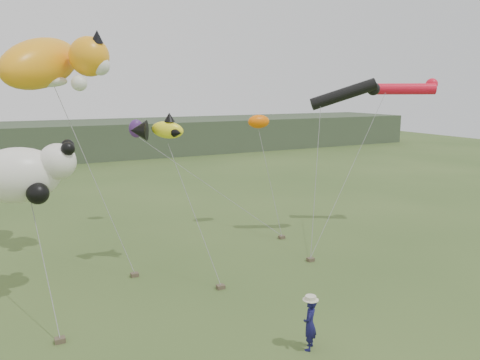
# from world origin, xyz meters

# --- Properties ---
(ground) EXTENTS (120.00, 120.00, 0.00)m
(ground) POSITION_xyz_m (0.00, 0.00, 0.00)
(ground) COLOR #385123
(ground) RESTS_ON ground
(headland) EXTENTS (90.00, 13.00, 4.00)m
(headland) POSITION_xyz_m (-3.11, 44.69, 1.92)
(headland) COLOR #2D3D28
(headland) RESTS_ON ground
(festival_attendant) EXTENTS (0.70, 0.70, 1.63)m
(festival_attendant) POSITION_xyz_m (-0.41, -1.83, 0.82)
(festival_attendant) COLOR #131347
(festival_attendant) RESTS_ON ground
(sandbag_anchors) EXTENTS (12.00, 5.92, 0.16)m
(sandbag_anchors) POSITION_xyz_m (-0.66, 4.70, 0.08)
(sandbag_anchors) COLOR brown
(sandbag_anchors) RESTS_ON ground
(cat_kite) EXTENTS (6.11, 4.99, 3.09)m
(cat_kite) POSITION_xyz_m (-6.02, 9.78, 8.91)
(cat_kite) COLOR #FFA114
(cat_kite) RESTS_ON ground
(fish_kite) EXTENTS (2.44, 1.59, 1.17)m
(fish_kite) POSITION_xyz_m (-2.34, 6.74, 6.11)
(fish_kite) COLOR #FFF320
(fish_kite) RESTS_ON ground
(tube_kites) EXTENTS (7.70, 2.27, 1.67)m
(tube_kites) POSITION_xyz_m (9.74, 6.54, 7.71)
(tube_kites) COLOR black
(tube_kites) RESTS_ON ground
(panda_kite) EXTENTS (3.52, 2.27, 2.19)m
(panda_kite) POSITION_xyz_m (-7.59, 5.78, 4.80)
(panda_kite) COLOR white
(panda_kite) RESTS_ON ground
(misc_kites) EXTENTS (6.99, 4.20, 1.31)m
(misc_kites) POSITION_xyz_m (2.12, 11.60, 5.86)
(misc_kites) COLOR #FE6903
(misc_kites) RESTS_ON ground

